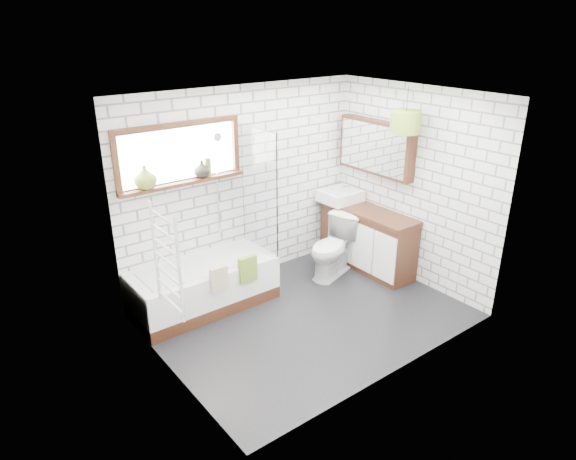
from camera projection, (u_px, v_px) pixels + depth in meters
floor at (308, 316)px, 5.99m from camera, size 3.40×2.60×0.01m
ceiling at (312, 97)px, 5.02m from camera, size 3.40×2.60×0.01m
wall_back at (243, 186)px, 6.46m from camera, size 3.40×0.01×2.50m
wall_front at (403, 258)px, 4.55m from camera, size 3.40×0.01×2.50m
wall_left at (162, 258)px, 4.55m from camera, size 0.01×2.60×2.50m
wall_right at (414, 186)px, 6.46m from camera, size 0.01×2.60×2.50m
window at (180, 155)px, 5.74m from camera, size 1.52×0.16×0.68m
towel_radiator at (167, 262)px, 4.59m from camera, size 0.06×0.52×1.00m
mirror_cabinet at (376, 147)px, 6.70m from camera, size 0.16×1.20×0.70m
shower_riser at (217, 186)px, 6.17m from camera, size 0.02×0.02×1.30m
bathtub at (204, 286)px, 6.09m from camera, size 1.69×0.75×0.55m
shower_screen at (259, 191)px, 6.16m from camera, size 0.02×0.72×1.50m
towel_green at (248, 269)px, 5.93m from camera, size 0.23×0.06×0.31m
towel_beige at (219, 279)px, 5.72m from camera, size 0.22×0.05×0.28m
vanity at (367, 239)px, 7.02m from camera, size 0.47×1.46×0.84m
basin at (340, 196)px, 7.16m from camera, size 0.53×0.46×0.15m
tap at (349, 190)px, 7.24m from camera, size 0.03×0.03×0.14m
toilet at (333, 247)px, 6.80m from camera, size 0.67×0.89×0.81m
vase_olive at (145, 179)px, 5.54m from camera, size 0.27×0.27×0.26m
vase_dark at (202, 171)px, 5.94m from camera, size 0.24×0.24×0.20m
bottle at (208, 169)px, 5.98m from camera, size 0.09×0.09×0.22m
pendant at (405, 122)px, 5.94m from camera, size 0.35×0.35×0.26m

